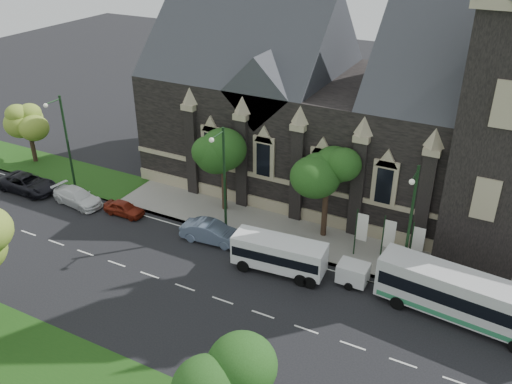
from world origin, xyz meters
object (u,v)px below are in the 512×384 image
Objects in this scene: street_lamp_near at (410,221)px; car_far_red at (124,208)px; shuttle_bus at (279,253)px; tree_park_east at (232,380)px; car_far_white at (77,197)px; car_far_black at (28,183)px; tree_walk_right at (331,169)px; banner_flag_right at (415,244)px; street_lamp_mid at (223,177)px; sedan at (212,232)px; banner_flag_center at (387,236)px; tour_coach at (467,298)px; banner_flag_left at (360,229)px; box_trailer at (353,273)px; tree_walk_far at (30,119)px; tree_walk_left at (226,148)px; street_lamp_far at (65,139)px.

car_far_red is at bearing -176.98° from street_lamp_near.
tree_park_east is at bearing -78.07° from shuttle_bus.
car_far_white is 0.87× the size of car_far_black.
tree_walk_right reaches higher than tree_park_east.
tree_park_east is 24.87m from car_far_red.
tree_park_east is 1.57× the size of banner_flag_right.
shuttle_bus is 19.79m from car_far_white.
street_lamp_mid is 4.51m from sedan.
banner_flag_right reaches higher than car_far_red.
car_far_black is (-31.94, -3.81, -1.60)m from banner_flag_center.
banner_flag_center is 0.59× the size of shuttle_bus.
sedan is (-7.60, -4.90, -5.01)m from tree_walk_right.
sedan is at bearing -81.85° from car_far_white.
car_far_white is (-19.76, 0.71, -0.77)m from shuttle_bus.
tree_park_east is 28.47m from car_far_white.
banner_flag_left is at bearing 161.19° from tour_coach.
car_far_red is (-9.10, -1.22, -4.50)m from street_lamp_mid.
tour_coach is 7.45m from box_trailer.
banner_flag_left is at bearing 39.27° from shuttle_bus.
tree_walk_right is 2.62× the size of box_trailer.
street_lamp_near is 14.00m from street_lamp_mid.
tour_coach is at bearing -6.58° from tree_walk_far.
banner_flag_left is at bearing 10.50° from street_lamp_mid.
box_trailer is 24.88m from car_far_white.
street_lamp_mid is (1.80, -3.61, -0.62)m from tree_walk_left.
banner_flag_right is at bearing 3.60° from street_lamp_far.
street_lamp_mid reaches higher than tour_coach.
sedan is at bearing -165.87° from banner_flag_center.
box_trailer is (34.84, -4.47, -3.72)m from tree_walk_far.
shuttle_bus reaches higher than box_trailer.
box_trailer is at bearing -7.16° from street_lamp_mid.
banner_flag_left is (34.11, -1.18, -2.24)m from tree_walk_far.
shuttle_bus is at bearing -152.96° from banner_flag_right.
banner_flag_left is 1.34× the size of box_trailer.
street_lamp_mid is at bearing 121.79° from tree_park_east.
tree_walk_right is 1.58× the size of car_far_white.
box_trailer is at bearing -177.46° from tour_coach.
tree_walk_right is at bearing 159.88° from tour_coach.
tree_park_east reaches higher than banner_flag_center.
street_lamp_far is 5.17m from car_far_white.
street_lamp_mid is at bearing 0.00° from street_lamp_far.
banner_flag_right is 34.19m from car_far_black.
tree_walk_left reaches higher than banner_flag_left.
banner_flag_right reaches higher than car_far_white.
street_lamp_far reaches higher than car_far_white.
tree_walk_right is 8.10m from street_lamp_mid.
street_lamp_mid reaches higher than box_trailer.
banner_flag_center is at bearing 180.00° from banner_flag_right.
banner_flag_right is (0.29, 1.91, -2.73)m from street_lamp_near.
box_trailer is 0.83× the size of car_far_red.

